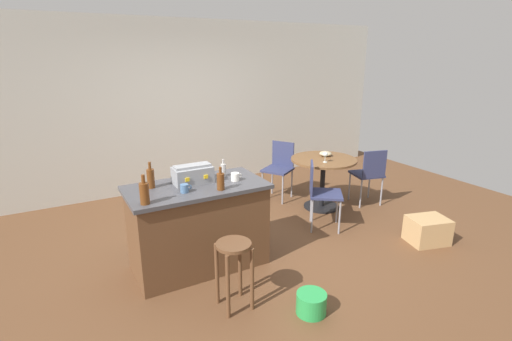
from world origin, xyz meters
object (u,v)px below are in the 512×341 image
at_px(folding_chair_left, 280,166).
at_px(plastic_bucket, 311,303).
at_px(wooden_stool, 234,262).
at_px(wine_glass, 325,155).
at_px(bottle_1, 144,193).
at_px(cup_1, 235,177).
at_px(kitchen_island, 198,226).
at_px(dining_table, 323,171).
at_px(cardboard_box, 427,230).
at_px(bottle_3, 223,170).
at_px(serving_bowl, 326,154).
at_px(folding_chair_far, 369,172).
at_px(bottle_0, 221,181).
at_px(cup_0, 185,188).
at_px(toolbox, 193,174).
at_px(folding_chair_near, 320,190).
at_px(bottle_2, 151,178).

relative_size(folding_chair_left, plastic_bucket, 3.30).
bearing_deg(wooden_stool, wine_glass, 32.68).
height_order(wooden_stool, bottle_1, bottle_1).
bearing_deg(cup_1, kitchen_island, 172.19).
xyz_separation_m(dining_table, cup_1, (-1.73, -0.70, 0.38)).
height_order(folding_chair_left, bottle_1, bottle_1).
xyz_separation_m(kitchen_island, cardboard_box, (2.56, -0.84, -0.30)).
relative_size(kitchen_island, bottle_3, 7.38).
xyz_separation_m(wooden_stool, serving_bowl, (2.24, 1.55, 0.33)).
relative_size(folding_chair_far, bottle_1, 3.17).
xyz_separation_m(dining_table, bottle_1, (-2.71, -0.89, 0.44)).
height_order(cup_1, cardboard_box, cup_1).
xyz_separation_m(wooden_stool, bottle_3, (0.34, 0.95, 0.53)).
relative_size(folding_chair_left, bottle_0, 3.80).
xyz_separation_m(wooden_stool, cup_0, (-0.18, 0.67, 0.49)).
bearing_deg(toolbox, dining_table, 14.38).
bearing_deg(bottle_3, kitchen_island, -158.98).
relative_size(wooden_stool, bottle_1, 2.32).
distance_m(folding_chair_near, cardboard_box, 1.34).
height_order(toolbox, bottle_0, bottle_0).
bearing_deg(toolbox, cardboard_box, -19.93).
bearing_deg(wooden_stool, plastic_bucket, -37.26).
bearing_deg(cup_1, toolbox, 160.45).
bearing_deg(bottle_3, dining_table, 15.72).
bearing_deg(kitchen_island, bottle_0, -55.61).
height_order(kitchen_island, folding_chair_near, kitchen_island).
relative_size(folding_chair_near, bottle_0, 3.76).
bearing_deg(bottle_3, cup_1, -76.71).
relative_size(bottle_3, plastic_bucket, 0.72).
bearing_deg(bottle_1, bottle_3, 22.77).
bearing_deg(wine_glass, kitchen_island, -166.56).
xyz_separation_m(dining_table, cardboard_box, (0.41, -1.48, -0.41)).
bearing_deg(folding_chair_near, bottle_0, -166.81).
bearing_deg(wine_glass, cardboard_box, -68.67).
relative_size(folding_chair_near, bottle_1, 3.20).
height_order(cup_0, cardboard_box, cup_0).
xyz_separation_m(cup_0, cup_1, (0.58, 0.08, 0.00)).
relative_size(bottle_2, wine_glass, 1.84).
relative_size(bottle_3, cup_0, 1.65).
relative_size(bottle_0, cup_0, 2.01).
relative_size(kitchen_island, plastic_bucket, 5.28).
distance_m(dining_table, toolbox, 2.26).
height_order(kitchen_island, bottle_3, bottle_3).
bearing_deg(plastic_bucket, wooden_stool, 142.74).
distance_m(bottle_2, cup_0, 0.38).
bearing_deg(dining_table, cup_0, -161.41).
xyz_separation_m(toolbox, wine_glass, (2.04, 0.40, -0.14)).
relative_size(bottle_0, cup_1, 1.87).
xyz_separation_m(bottle_3, cardboard_box, (2.19, -0.98, -0.82)).
height_order(wine_glass, plastic_bucket, wine_glass).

